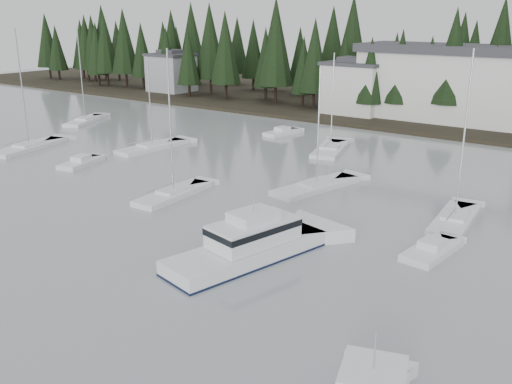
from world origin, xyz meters
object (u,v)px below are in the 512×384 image
sailboat_8 (174,195)px  sailboat_10 (455,221)px  sailboat_6 (330,151)px  house_west (355,87)px  sailboat_9 (85,122)px  harbor_inn (459,84)px  sailboat_5 (152,148)px  sailboat_7 (29,148)px  sailboat_11 (316,188)px  house_far_west (171,72)px  runabout_0 (81,164)px  runabout_1 (432,252)px  runabout_3 (282,133)px  cabin_cruiser_center (249,248)px

sailboat_8 → sailboat_10: sailboat_10 is taller
sailboat_6 → house_west: bearing=3.8°
sailboat_9 → harbor_inn: bearing=-79.4°
sailboat_5 → sailboat_6: (18.06, 11.79, 0.00)m
sailboat_7 → sailboat_11: 37.07m
harbor_inn → sailboat_6: sailboat_6 is taller
house_far_west → sailboat_6: size_ratio=0.71×
runabout_0 → runabout_1: (39.29, -0.98, 0.00)m
house_far_west → sailboat_9: (11.63, -30.67, -4.32)m
sailboat_5 → runabout_0: size_ratio=1.90×
house_far_west → sailboat_9: sailboat_9 is taller
sailboat_7 → runabout_3: 32.35m
runabout_0 → runabout_1: bearing=-106.3°
sailboat_11 → runabout_3: bearing=53.3°
sailboat_6 → sailboat_11: sailboat_6 is taller
sailboat_5 → sailboat_9: size_ratio=0.79×
sailboat_9 → house_west: bearing=-71.2°
harbor_inn → sailboat_5: size_ratio=2.58×
house_west → sailboat_6: 25.38m
cabin_cruiser_center → runabout_3: cabin_cruiser_center is taller
runabout_3 → cabin_cruiser_center: bearing=-141.5°
sailboat_5 → sailboat_11: 24.55m
sailboat_6 → house_far_west: bearing=46.7°
runabout_0 → runabout_3: (8.69, 26.45, 0.00)m
cabin_cruiser_center → runabout_3: bearing=43.3°
house_far_west → sailboat_10: (70.58, -40.94, -4.32)m
runabout_1 → sailboat_9: bearing=79.5°
harbor_inn → runabout_3: 27.93m
house_west → runabout_1: (29.28, -46.01, -4.52)m
house_far_west → runabout_3: house_far_west is taller
sailboat_7 → sailboat_5: bearing=-67.2°
house_far_west → harbor_inn: 57.07m
sailboat_8 → sailboat_10: size_ratio=0.97×
sailboat_6 → runabout_3: 11.18m
sailboat_5 → sailboat_6: 21.56m
sailboat_8 → runabout_0: size_ratio=2.25×
runabout_3 → runabout_1: bearing=-123.9°
harbor_inn → sailboat_8: sailboat_8 is taller
house_far_west → sailboat_11: 69.65m
sailboat_6 → runabout_0: bearing=122.3°
harbor_inn → sailboat_11: harbor_inn is taller
runabout_3 → runabout_0: bearing=169.8°
house_far_west → runabout_0: 57.04m
sailboat_10 → runabout_3: sailboat_10 is taller
sailboat_10 → runabout_0: (-38.59, -6.10, 0.04)m
house_far_west → sailboat_11: size_ratio=0.71×
sailboat_8 → sailboat_9: sailboat_9 is taller
house_west → sailboat_7: size_ratio=0.65×
house_far_west → sailboat_11: sailboat_11 is taller
house_west → cabin_cruiser_center: house_west is taller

